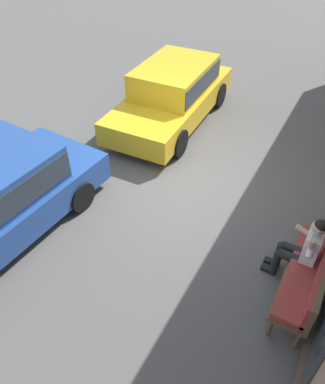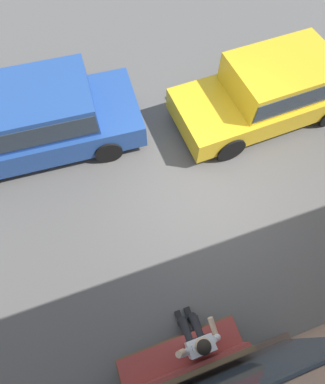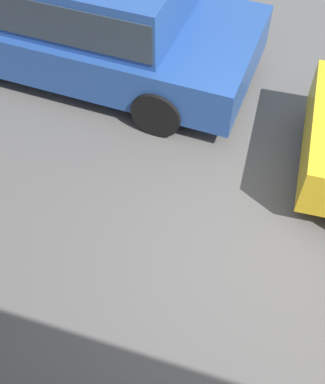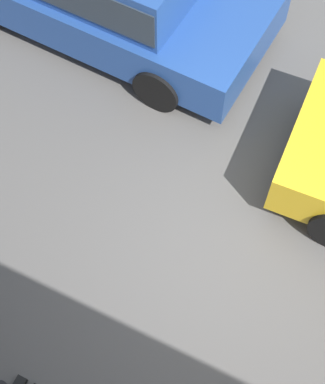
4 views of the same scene
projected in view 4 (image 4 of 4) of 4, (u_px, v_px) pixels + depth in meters
name	position (u px, v px, depth m)	size (l,w,h in m)	color
ground_plane	(245.00, 253.00, 6.33)	(60.00, 60.00, 0.00)	#565451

